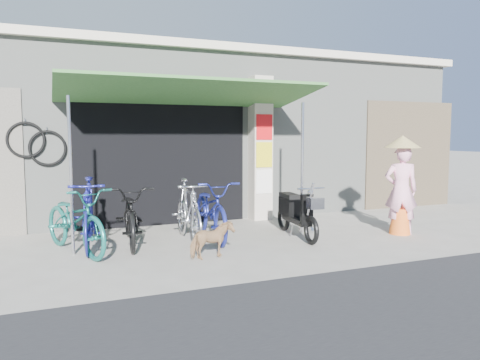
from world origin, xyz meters
name	(u,v)px	position (x,y,z in m)	size (l,w,h in m)	color
ground	(276,248)	(0.00, 0.00, 0.00)	(80.00, 80.00, 0.00)	#9C968D
bicycle_shop	(186,133)	(0.00, 5.09, 1.83)	(12.30, 5.30, 3.66)	gray
shop_pillar	(260,149)	(0.85, 2.45, 1.50)	(0.42, 0.44, 3.00)	beige
awning	(190,94)	(-0.90, 1.63, 2.51)	(4.60, 1.88, 2.72)	#32662E
neighbour_right	(409,155)	(5.00, 2.59, 1.30)	(2.60, 0.06, 2.60)	brown
bike_teal	(75,220)	(-2.95, 0.85, 0.51)	(0.67, 1.93, 1.01)	#16635A
bike_blue	(89,214)	(-2.74, 1.06, 0.56)	(0.52, 1.86, 1.12)	navy
bike_black	(131,215)	(-2.09, 1.07, 0.50)	(0.66, 1.89, 0.99)	black
bike_silver	(188,211)	(-1.16, 0.92, 0.53)	(0.50, 1.75, 1.05)	silver
bike_navy	(211,209)	(-0.74, 0.99, 0.51)	(0.68, 1.96, 1.03)	navy
street_dog	(212,240)	(-1.15, -0.24, 0.27)	(0.29, 0.64, 0.54)	tan
moped	(296,213)	(0.68, 0.58, 0.43)	(0.47, 1.65, 0.94)	black
nun	(401,186)	(2.55, 0.08, 0.88)	(0.69, 0.64, 1.78)	#F6A6C4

